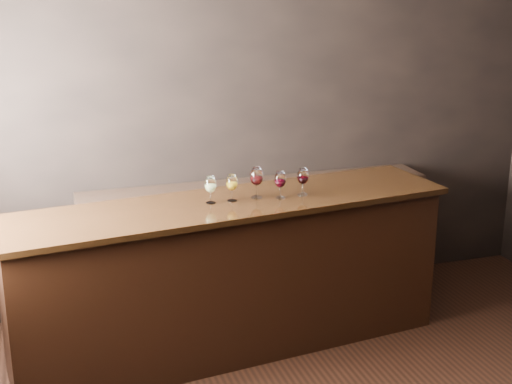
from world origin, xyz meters
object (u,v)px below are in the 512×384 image
object	(u,v)px
glass_red_a	(256,177)
glass_red_b	(280,180)
glass_amber	(232,183)
glass_red_c	(303,177)
back_bar_shelf	(257,243)
glass_white	(210,185)
bar_counter	(230,279)

from	to	relation	value
glass_red_a	glass_red_b	distance (m)	0.17
glass_amber	glass_red_c	distance (m)	0.51
back_bar_shelf	glass_amber	bearing A→B (deg)	-120.56
glass_red_a	glass_red_c	world-z (taller)	glass_red_a
back_bar_shelf	glass_red_b	distance (m)	1.02
glass_red_b	glass_red_c	size ratio (longest dim) A/B	0.99
glass_white	glass_red_c	size ratio (longest dim) A/B	0.97
bar_counter	glass_red_b	bearing A→B (deg)	-10.94
glass_white	glass_amber	bearing A→B (deg)	0.79
back_bar_shelf	glass_red_c	distance (m)	1.01
glass_red_c	glass_red_a	bearing A→B (deg)	173.09
glass_white	glass_red_a	world-z (taller)	glass_red_a
bar_counter	back_bar_shelf	world-z (taller)	bar_counter
glass_amber	glass_red_b	distance (m)	0.34
glass_white	glass_red_b	world-z (taller)	glass_red_b
bar_counter	glass_red_a	size ratio (longest dim) A/B	14.03
glass_white	glass_red_b	bearing A→B (deg)	-4.11
glass_white	glass_amber	world-z (taller)	same
glass_red_c	glass_white	bearing A→B (deg)	178.74
back_bar_shelf	glass_red_c	size ratio (longest dim) A/B	14.61
back_bar_shelf	glass_red_c	bearing A→B (deg)	-80.48
glass_red_b	back_bar_shelf	bearing A→B (deg)	85.13
bar_counter	glass_red_c	world-z (taller)	glass_red_c
bar_counter	glass_white	xyz separation A→B (m)	(-0.13, 0.01, 0.70)
glass_amber	glass_red_a	xyz separation A→B (m)	(0.18, 0.02, 0.02)
bar_counter	glass_amber	world-z (taller)	glass_amber
glass_red_a	glass_red_b	xyz separation A→B (m)	(0.15, -0.06, -0.02)
bar_counter	glass_amber	xyz separation A→B (m)	(0.02, 0.01, 0.70)
glass_white	glass_red_a	size ratio (longest dim) A/B	0.86
glass_white	glass_red_b	distance (m)	0.49
glass_white	glass_amber	size ratio (longest dim) A/B	1.00
glass_amber	glass_red_a	size ratio (longest dim) A/B	0.86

